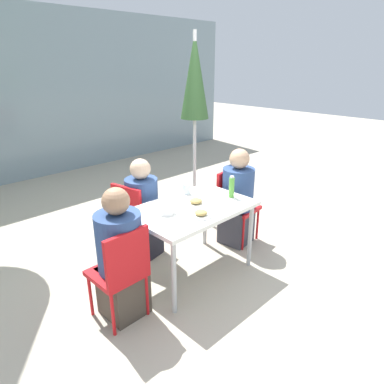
% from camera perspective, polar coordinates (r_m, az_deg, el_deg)
% --- Properties ---
extents(ground_plane, '(24.00, 24.00, 0.00)m').
position_cam_1_polar(ground_plane, '(3.67, 0.00, -13.19)').
color(ground_plane, '#B2A893').
extents(building_facade, '(10.00, 0.20, 3.00)m').
position_cam_1_polar(building_facade, '(6.92, -27.08, 14.08)').
color(building_facade, gray).
rests_on(building_facade, ground).
extents(dining_table, '(1.18, 0.78, 0.75)m').
position_cam_1_polar(dining_table, '(3.34, 0.00, -3.50)').
color(dining_table, white).
rests_on(dining_table, ground).
extents(chair_left, '(0.41, 0.41, 0.86)m').
position_cam_1_polar(chair_left, '(2.88, -11.66, -12.37)').
color(chair_left, red).
rests_on(chair_left, ground).
extents(person_left, '(0.38, 0.38, 1.16)m').
position_cam_1_polar(person_left, '(2.94, -11.80, -10.77)').
color(person_left, '#473D33').
rests_on(person_left, ground).
extents(chair_right, '(0.45, 0.45, 0.86)m').
position_cam_1_polar(chair_right, '(4.13, 6.96, -1.39)').
color(chair_right, red).
rests_on(chair_right, ground).
extents(person_right, '(0.37, 0.37, 1.16)m').
position_cam_1_polar(person_right, '(4.04, 7.57, -1.38)').
color(person_right, '#383842').
rests_on(person_right, ground).
extents(chair_far, '(0.47, 0.47, 0.86)m').
position_cam_1_polar(chair_far, '(3.76, -9.60, -3.83)').
color(chair_far, red).
rests_on(chair_far, ground).
extents(person_far, '(0.37, 0.37, 1.12)m').
position_cam_1_polar(person_far, '(3.78, -8.24, -3.28)').
color(person_far, black).
rests_on(person_far, ground).
extents(closed_umbrella, '(0.36, 0.36, 2.41)m').
position_cam_1_polar(closed_umbrella, '(4.44, 0.46, 17.42)').
color(closed_umbrella, '#333333').
rests_on(closed_umbrella, ground).
extents(plate_0, '(0.22, 0.22, 0.06)m').
position_cam_1_polar(plate_0, '(3.35, 0.68, -1.74)').
color(plate_0, white).
rests_on(plate_0, dining_table).
extents(plate_1, '(0.21, 0.21, 0.06)m').
position_cam_1_polar(plate_1, '(3.10, 1.50, -3.70)').
color(plate_1, white).
rests_on(plate_1, dining_table).
extents(bottle, '(0.06, 0.06, 0.23)m').
position_cam_1_polar(bottle, '(3.52, 6.61, 0.81)').
color(bottle, '#51A338').
rests_on(bottle, dining_table).
extents(drinking_cup, '(0.08, 0.08, 0.11)m').
position_cam_1_polar(drinking_cup, '(3.61, -0.91, 0.50)').
color(drinking_cup, silver).
rests_on(drinking_cup, dining_table).
extents(salad_bowl, '(0.15, 0.15, 0.06)m').
position_cam_1_polar(salad_bowl, '(3.16, -4.30, -3.11)').
color(salad_bowl, white).
rests_on(salad_bowl, dining_table).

